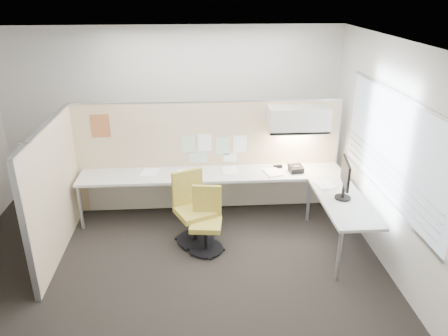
{
  "coord_description": "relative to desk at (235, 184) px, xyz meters",
  "views": [
    {
      "loc": [
        0.35,
        -4.77,
        3.38
      ],
      "look_at": [
        0.75,
        0.8,
        1.01
      ],
      "focal_mm": 35.0,
      "sensor_mm": 36.0,
      "label": 1
    }
  ],
  "objects": [
    {
      "name": "wall_right",
      "position": [
        1.82,
        -1.13,
        0.8
      ],
      "size": [
        0.02,
        4.5,
        2.8
      ],
      "primitive_type": "cube",
      "color": "beige",
      "rests_on": "ground"
    },
    {
      "name": "paper_stack_2",
      "position": [
        -0.05,
        0.22,
        0.13
      ],
      "size": [
        0.24,
        0.31,
        0.01
      ],
      "primitive_type": "cube",
      "rotation": [
        0.0,
        0.0,
        0.05
      ],
      "color": "white",
      "rests_on": "desk"
    },
    {
      "name": "tape_dispenser",
      "position": [
        0.95,
        0.21,
        0.16
      ],
      "size": [
        0.12,
        0.09,
        0.06
      ],
      "primitive_type": "cube",
      "rotation": [
        0.0,
        0.0,
        0.38
      ],
      "color": "black",
      "rests_on": "desk"
    },
    {
      "name": "pinned_papers",
      "position": [
        -0.3,
        0.44,
        0.43
      ],
      "size": [
        1.01,
        0.0,
        0.47
      ],
      "color": "#8CBF8C",
      "rests_on": "partition_back"
    },
    {
      "name": "paper_stack_1",
      "position": [
        -0.74,
        0.1,
        0.14
      ],
      "size": [
        0.23,
        0.3,
        0.03
      ],
      "primitive_type": "cube",
      "rotation": [
        0.0,
        0.0,
        0.01
      ],
      "color": "white",
      "rests_on": "desk"
    },
    {
      "name": "floor",
      "position": [
        -0.93,
        -1.13,
        -0.61
      ],
      "size": [
        5.5,
        4.5,
        0.01
      ],
      "primitive_type": "cube",
      "color": "black",
      "rests_on": "ground"
    },
    {
      "name": "paper_stack_4",
      "position": [
        1.24,
        -0.4,
        0.14
      ],
      "size": [
        0.28,
        0.34,
        0.02
      ],
      "primitive_type": "cube",
      "rotation": [
        0.0,
        0.0,
        0.19
      ],
      "color": "white",
      "rests_on": "desk"
    },
    {
      "name": "overhead_bin",
      "position": [
        0.97,
        0.26,
        0.91
      ],
      "size": [
        0.9,
        0.36,
        0.38
      ],
      "primitive_type": "cube",
      "color": "beige",
      "rests_on": "partition_back"
    },
    {
      "name": "chair_right",
      "position": [
        -0.45,
        -0.76,
        -0.19
      ],
      "size": [
        0.46,
        0.48,
        0.88
      ],
      "rotation": [
        0.0,
        0.0,
        -0.12
      ],
      "color": "black",
      "rests_on": "floor"
    },
    {
      "name": "phone",
      "position": [
        0.94,
        0.1,
        0.18
      ],
      "size": [
        0.23,
        0.22,
        0.12
      ],
      "rotation": [
        0.0,
        0.0,
        0.13
      ],
      "color": "black",
      "rests_on": "desk"
    },
    {
      "name": "task_light_strip",
      "position": [
        0.97,
        0.26,
        0.7
      ],
      "size": [
        0.6,
        0.06,
        0.02
      ],
      "primitive_type": "cube",
      "color": "#FFEABF",
      "rests_on": "overhead_bin"
    },
    {
      "name": "stapler",
      "position": [
        0.7,
        0.27,
        0.15
      ],
      "size": [
        0.14,
        0.04,
        0.05
      ],
      "primitive_type": "cube",
      "rotation": [
        0.0,
        0.0,
        0.02
      ],
      "color": "black",
      "rests_on": "desk"
    },
    {
      "name": "window_pane",
      "position": [
        1.79,
        -1.13,
        0.95
      ],
      "size": [
        0.01,
        2.8,
        1.3
      ],
      "primitive_type": "cube",
      "color": "#ABB6C6",
      "rests_on": "wall_right"
    },
    {
      "name": "wall_back",
      "position": [
        -0.93,
        1.12,
        0.8
      ],
      "size": [
        5.5,
        0.02,
        2.8
      ],
      "primitive_type": "cube",
      "color": "beige",
      "rests_on": "ground"
    },
    {
      "name": "monitor",
      "position": [
        1.37,
        -0.82,
        0.44
      ],
      "size": [
        0.21,
        0.51,
        0.54
      ],
      "rotation": [
        0.0,
        0.0,
        1.4
      ],
      "color": "black",
      "rests_on": "desk"
    },
    {
      "name": "poster",
      "position": [
        -1.98,
        0.44,
        0.82
      ],
      "size": [
        0.28,
        0.0,
        0.35
      ],
      "primitive_type": "cube",
      "color": "orange",
      "rests_on": "partition_back"
    },
    {
      "name": "partition_left",
      "position": [
        -2.43,
        -0.63,
        0.27
      ],
      "size": [
        0.06,
        2.2,
        1.75
      ],
      "primitive_type": "cube",
      "color": "#CDB48D",
      "rests_on": "floor"
    },
    {
      "name": "wall_front",
      "position": [
        -0.93,
        -3.38,
        0.8
      ],
      "size": [
        5.5,
        0.02,
        2.8
      ],
      "primitive_type": "cube",
      "color": "beige",
      "rests_on": "ground"
    },
    {
      "name": "partition_back",
      "position": [
        -0.38,
        0.47,
        0.27
      ],
      "size": [
        4.1,
        0.06,
        1.75
      ],
      "primitive_type": "cube",
      "color": "#CDB48D",
      "rests_on": "floor"
    },
    {
      "name": "ceiling",
      "position": [
        -0.93,
        -1.13,
        2.2
      ],
      "size": [
        5.5,
        4.5,
        0.01
      ],
      "primitive_type": "cube",
      "color": "white",
      "rests_on": "wall_back"
    },
    {
      "name": "paper_stack_3",
      "position": [
        0.59,
        0.08,
        0.14
      ],
      "size": [
        0.3,
        0.35,
        0.02
      ],
      "primitive_type": "cube",
      "rotation": [
        0.0,
        0.0,
        0.26
      ],
      "color": "white",
      "rests_on": "desk"
    },
    {
      "name": "paper_stack_0",
      "position": [
        -1.28,
        0.21,
        0.14
      ],
      "size": [
        0.29,
        0.34,
        0.02
      ],
      "primitive_type": "cube",
      "rotation": [
        0.0,
        0.0,
        -0.2
      ],
      "color": "white",
      "rests_on": "desk"
    },
    {
      "name": "coat_hook",
      "position": [
        -2.51,
        -1.27,
        0.82
      ],
      "size": [
        0.18,
        0.43,
        1.29
      ],
      "color": "silver",
      "rests_on": "partition_left"
    },
    {
      "name": "desk",
      "position": [
        0.0,
        0.0,
        0.0
      ],
      "size": [
        4.0,
        2.07,
        0.73
      ],
      "color": "beige",
      "rests_on": "floor"
    },
    {
      "name": "chair_left",
      "position": [
        -0.64,
        -0.52,
        -0.13
      ],
      "size": [
        0.62,
        0.63,
        1.0
      ],
      "rotation": [
        0.0,
        0.0,
        0.43
      ],
      "color": "black",
      "rests_on": "floor"
    }
  ]
}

